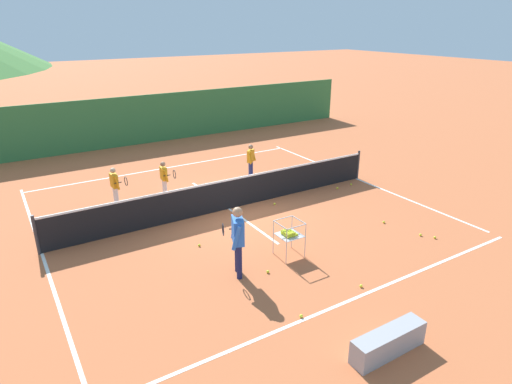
% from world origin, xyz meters
% --- Properties ---
extents(ground_plane, '(120.00, 120.00, 0.00)m').
position_xyz_m(ground_plane, '(0.00, 0.00, 0.00)').
color(ground_plane, '#BC6038').
extents(line_baseline_near, '(10.62, 0.08, 0.01)m').
position_xyz_m(line_baseline_near, '(0.00, -5.52, 0.00)').
color(line_baseline_near, white).
rests_on(line_baseline_near, ground).
extents(line_baseline_far, '(10.62, 0.08, 0.01)m').
position_xyz_m(line_baseline_far, '(0.00, 4.86, 0.00)').
color(line_baseline_far, white).
rests_on(line_baseline_far, ground).
extents(line_sideline_west, '(0.08, 10.39, 0.01)m').
position_xyz_m(line_sideline_west, '(-5.31, 0.00, 0.00)').
color(line_sideline_west, white).
rests_on(line_sideline_west, ground).
extents(line_sideline_east, '(0.08, 10.39, 0.01)m').
position_xyz_m(line_sideline_east, '(5.31, 0.00, 0.00)').
color(line_sideline_east, white).
rests_on(line_sideline_east, ground).
extents(line_service_center, '(0.08, 5.43, 0.01)m').
position_xyz_m(line_service_center, '(0.00, 0.00, 0.00)').
color(line_service_center, white).
rests_on(line_service_center, ground).
extents(tennis_net, '(10.80, 0.08, 1.05)m').
position_xyz_m(tennis_net, '(0.00, 0.00, 0.50)').
color(tennis_net, '#333338').
rests_on(tennis_net, ground).
extents(instructor, '(0.49, 0.83, 1.67)m').
position_xyz_m(instructor, '(-1.61, -3.42, 1.00)').
color(instructor, '#191E4C').
rests_on(instructor, ground).
extents(student_0, '(0.42, 0.59, 1.24)m').
position_xyz_m(student_0, '(-2.86, 2.08, 0.75)').
color(student_0, silver).
rests_on(student_0, ground).
extents(student_1, '(0.40, 0.61, 1.20)m').
position_xyz_m(student_1, '(-1.29, 2.00, 0.72)').
color(student_1, silver).
rests_on(student_1, ground).
extents(student_2, '(0.48, 0.43, 1.27)m').
position_xyz_m(student_2, '(2.06, 2.10, 0.76)').
color(student_2, navy).
rests_on(student_2, ground).
extents(ball_cart, '(0.58, 0.58, 0.90)m').
position_xyz_m(ball_cart, '(-0.12, -3.31, 0.60)').
color(ball_cart, '#B7B7BC').
rests_on(ball_cart, ground).
extents(tennis_ball_0, '(0.07, 0.07, 0.07)m').
position_xyz_m(tennis_ball_0, '(1.37, -0.49, 0.03)').
color(tennis_ball_0, yellow).
rests_on(tennis_ball_0, ground).
extents(tennis_ball_1, '(0.07, 0.07, 0.07)m').
position_xyz_m(tennis_ball_1, '(-1.00, -3.73, 0.03)').
color(tennis_ball_1, yellow).
rests_on(tennis_ball_1, ground).
extents(tennis_ball_2, '(0.07, 0.07, 0.07)m').
position_xyz_m(tennis_ball_2, '(3.73, -4.64, 0.03)').
color(tennis_ball_2, yellow).
rests_on(tennis_ball_2, ground).
extents(tennis_ball_3, '(0.07, 0.07, 0.07)m').
position_xyz_m(tennis_ball_3, '(3.53, -4.34, 0.03)').
color(tennis_ball_3, yellow).
rests_on(tennis_ball_3, ground).
extents(tennis_ball_4, '(0.07, 0.07, 0.07)m').
position_xyz_m(tennis_ball_4, '(4.00, -0.46, 0.03)').
color(tennis_ball_4, yellow).
rests_on(tennis_ball_4, ground).
extents(tennis_ball_5, '(0.07, 0.07, 0.07)m').
position_xyz_m(tennis_ball_5, '(3.30, -3.24, 0.03)').
color(tennis_ball_5, yellow).
rests_on(tennis_ball_5, ground).
extents(tennis_ball_6, '(0.07, 0.07, 0.07)m').
position_xyz_m(tennis_ball_6, '(-1.34, -5.44, 0.03)').
color(tennis_ball_6, yellow).
rests_on(tennis_ball_6, ground).
extents(tennis_ball_7, '(0.07, 0.07, 0.07)m').
position_xyz_m(tennis_ball_7, '(-1.81, -1.74, 0.03)').
color(tennis_ball_7, yellow).
rests_on(tennis_ball_7, ground).
extents(tennis_ball_8, '(0.07, 0.07, 0.07)m').
position_xyz_m(tennis_ball_8, '(0.41, -5.29, 0.03)').
color(tennis_ball_8, yellow).
rests_on(tennis_ball_8, ground).
extents(tennis_ball_9, '(0.07, 0.07, 0.07)m').
position_xyz_m(tennis_ball_9, '(4.67, -0.43, 0.03)').
color(tennis_ball_9, yellow).
rests_on(tennis_ball_9, ground).
extents(windscreen_fence, '(23.37, 0.08, 2.26)m').
position_xyz_m(windscreen_fence, '(0.00, 8.97, 1.13)').
color(windscreen_fence, '#33753D').
rests_on(windscreen_fence, ground).
extents(courtside_bench, '(1.50, 0.36, 0.46)m').
position_xyz_m(courtside_bench, '(-0.65, -7.01, 0.23)').
color(courtside_bench, '#99999E').
rests_on(courtside_bench, ground).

